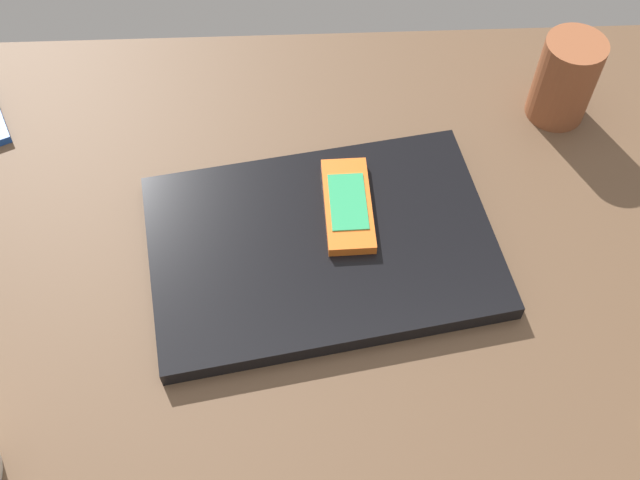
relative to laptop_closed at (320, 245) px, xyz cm
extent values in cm
cube|color=brown|center=(-0.19, 5.75, -2.51)|extent=(120.00, 80.00, 3.00)
cube|color=black|center=(0.00, 0.00, 0.00)|extent=(39.12, 29.56, 2.03)
cube|color=orange|center=(-3.12, -3.93, 1.61)|extent=(5.23, 12.09, 1.19)
cube|color=#33A566|center=(-3.12, -3.93, 2.27)|extent=(4.04, 7.52, 0.14)
cylinder|color=brown|center=(-29.11, -19.05, 4.31)|extent=(6.96, 6.96, 10.65)
camera|label=1|loc=(1.80, 44.35, 66.00)|focal=42.55mm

